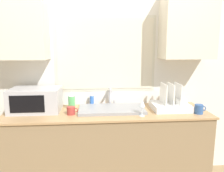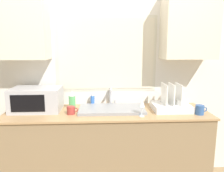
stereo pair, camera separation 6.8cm
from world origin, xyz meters
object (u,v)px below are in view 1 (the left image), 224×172
object	(u,v)px
faucet	(111,95)
dish_rack	(171,104)
mug_near_sink	(71,111)
microwave	(36,100)
spray_bottle	(72,101)
soap_bottle	(92,100)
wine_glass	(142,103)

from	to	relation	value
faucet	dish_rack	world-z (taller)	dish_rack
faucet	mug_near_sink	world-z (taller)	faucet
faucet	microwave	world-z (taller)	microwave
dish_rack	mug_near_sink	distance (m)	1.08
faucet	spray_bottle	distance (m)	0.46
dish_rack	soap_bottle	world-z (taller)	dish_rack
microwave	mug_near_sink	xyz separation A→B (m)	(0.39, -0.15, -0.08)
faucet	wine_glass	bearing A→B (deg)	-56.09
wine_glass	faucet	bearing A→B (deg)	123.91
microwave	soap_bottle	world-z (taller)	microwave
microwave	mug_near_sink	size ratio (longest dim) A/B	4.57
soap_bottle	faucet	bearing A→B (deg)	-2.02
dish_rack	mug_near_sink	xyz separation A→B (m)	(-1.08, -0.09, -0.02)
faucet	microwave	xyz separation A→B (m)	(-0.82, -0.15, 0.00)
dish_rack	microwave	bearing A→B (deg)	177.36
microwave	faucet	bearing A→B (deg)	10.73
faucet	dish_rack	size ratio (longest dim) A/B	0.53
faucet	spray_bottle	xyz separation A→B (m)	(-0.44, -0.11, -0.03)
dish_rack	soap_bottle	xyz separation A→B (m)	(-0.87, 0.23, 0.00)
soap_bottle	mug_near_sink	xyz separation A→B (m)	(-0.21, -0.32, -0.02)
faucet	soap_bottle	world-z (taller)	faucet
dish_rack	soap_bottle	bearing A→B (deg)	165.18
microwave	spray_bottle	xyz separation A→B (m)	(0.37, 0.04, -0.03)
spray_bottle	mug_near_sink	distance (m)	0.20
faucet	soap_bottle	bearing A→B (deg)	177.98
mug_near_sink	soap_bottle	bearing A→B (deg)	56.67
microwave	soap_bottle	xyz separation A→B (m)	(0.60, 0.16, -0.06)
microwave	dish_rack	bearing A→B (deg)	-2.64
dish_rack	soap_bottle	distance (m)	0.90
dish_rack	wine_glass	distance (m)	0.42
soap_bottle	wine_glass	size ratio (longest dim) A/B	0.82
spray_bottle	mug_near_sink	world-z (taller)	spray_bottle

